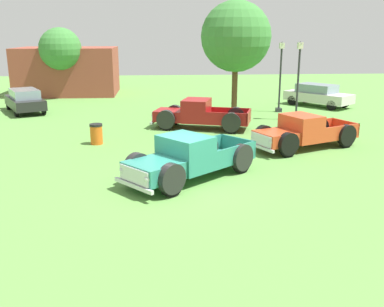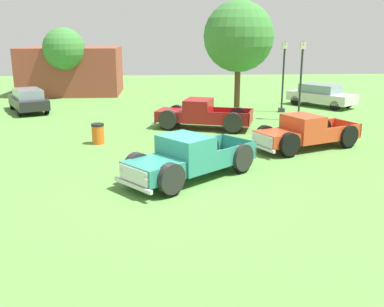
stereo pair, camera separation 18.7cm
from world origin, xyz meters
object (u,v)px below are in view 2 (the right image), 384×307
object	(u,v)px
oak_tree_east	(239,37)
oak_tree_west	(64,49)
sedan_distant_a	(28,100)
sedan_distant_b	(321,95)
trash_can	(98,134)
pickup_truck_behind_left	(301,133)
pickup_truck_behind_right	(197,115)
lamp_post_far	(283,76)
pickup_truck_foreground	(184,160)
lamp_post_near	(301,80)

from	to	relation	value
oak_tree_east	oak_tree_west	world-z (taller)	oak_tree_east
sedan_distant_a	sedan_distant_b	distance (m)	19.76
oak_tree_west	trash_can	bearing A→B (deg)	-73.56
oak_tree_west	oak_tree_east	bearing A→B (deg)	-32.24
pickup_truck_behind_left	oak_tree_east	distance (m)	10.17
pickup_truck_behind_right	trash_can	xyz separation A→B (m)	(-4.85, -3.11, -0.27)
pickup_truck_behind_left	sedan_distant_b	bearing A→B (deg)	66.64
pickup_truck_behind_left	lamp_post_far	xyz separation A→B (m)	(1.64, 9.42, 1.61)
lamp_post_far	trash_can	size ratio (longest dim) A/B	4.69
pickup_truck_behind_left	sedan_distant_a	distance (m)	18.19
lamp_post_far	oak_tree_east	distance (m)	3.84
pickup_truck_foreground	pickup_truck_behind_left	bearing A→B (deg)	36.34
pickup_truck_behind_right	sedan_distant_a	bearing A→B (deg)	150.90
lamp_post_far	oak_tree_east	size ratio (longest dim) A/B	0.64
pickup_truck_behind_left	lamp_post_near	world-z (taller)	lamp_post_near
pickup_truck_behind_right	oak_tree_east	xyz separation A→B (m)	(2.90, 4.55, 4.00)
sedan_distant_a	oak_tree_west	world-z (taller)	oak_tree_west
pickup_truck_behind_left	lamp_post_far	bearing A→B (deg)	80.12
sedan_distant_a	oak_tree_west	xyz separation A→B (m)	(1.17, 6.42, 2.97)
trash_can	oak_tree_east	size ratio (longest dim) A/B	0.14
pickup_truck_foreground	sedan_distant_a	xyz separation A→B (m)	(-9.45, 14.51, 0.03)
lamp_post_far	pickup_truck_behind_right	bearing A→B (deg)	-141.15
sedan_distant_a	oak_tree_east	world-z (taller)	oak_tree_east
pickup_truck_foreground	lamp_post_near	distance (m)	12.88
pickup_truck_foreground	pickup_truck_behind_right	xyz separation A→B (m)	(1.11, 8.63, -0.00)
lamp_post_far	oak_tree_west	distance (m)	17.11
oak_tree_east	trash_can	bearing A→B (deg)	-135.33
lamp_post_far	oak_tree_west	xyz separation A→B (m)	(-15.27, 7.58, 1.42)
sedan_distant_b	trash_can	bearing A→B (deg)	-144.89
trash_can	oak_tree_west	bearing A→B (deg)	106.44
sedan_distant_b	oak_tree_west	bearing A→B (deg)	163.36
oak_tree_west	pickup_truck_foreground	bearing A→B (deg)	-68.40
pickup_truck_foreground	sedan_distant_b	size ratio (longest dim) A/B	1.08
sedan_distant_a	sedan_distant_b	xyz separation A→B (m)	(19.74, 0.87, 0.02)
pickup_truck_behind_right	trash_can	distance (m)	5.77
pickup_truck_foreground	trash_can	distance (m)	6.67
sedan_distant_a	trash_can	distance (m)	10.66
pickup_truck_behind_right	lamp_post_far	world-z (taller)	lamp_post_far
lamp_post_far	oak_tree_east	world-z (taller)	oak_tree_east
lamp_post_near	oak_tree_east	world-z (taller)	oak_tree_east
oak_tree_east	oak_tree_west	bearing A→B (deg)	147.76
pickup_truck_behind_left	trash_can	world-z (taller)	pickup_truck_behind_left
lamp_post_near	trash_can	xyz separation A→B (m)	(-10.99, -5.00, -1.89)
pickup_truck_foreground	sedan_distant_a	bearing A→B (deg)	123.09
lamp_post_far	oak_tree_east	xyz separation A→B (m)	(-2.98, -0.18, 2.42)
sedan_distant_a	lamp_post_near	xyz separation A→B (m)	(16.70, -3.99, 1.59)
sedan_distant_b	oak_tree_east	distance (m)	7.74
sedan_distant_b	lamp_post_near	distance (m)	5.95
pickup_truck_behind_right	sedan_distant_b	xyz separation A→B (m)	(9.18, 6.75, 0.05)
pickup_truck_behind_left	pickup_truck_behind_right	bearing A→B (deg)	132.04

